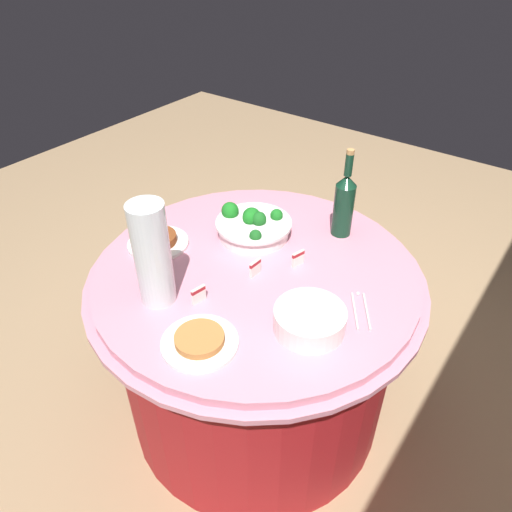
{
  "coord_description": "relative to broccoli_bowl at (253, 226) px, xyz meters",
  "views": [
    {
      "loc": [
        1.03,
        0.77,
        1.75
      ],
      "look_at": [
        0.0,
        0.0,
        0.79
      ],
      "focal_mm": 33.67,
      "sensor_mm": 36.0,
      "label": 1
    }
  ],
  "objects": [
    {
      "name": "food_plate_stir_fry",
      "position": [
        0.25,
        -0.24,
        -0.03
      ],
      "size": [
        0.22,
        0.22,
        0.04
      ],
      "color": "white",
      "rests_on": "buffet_table"
    },
    {
      "name": "ground_plane",
      "position": [
        0.15,
        0.13,
        -0.78
      ],
      "size": [
        6.0,
        6.0,
        0.0
      ],
      "primitive_type": "plane",
      "color": "#9E7F5B"
    },
    {
      "name": "wine_bottle",
      "position": [
        -0.21,
        0.25,
        0.09
      ],
      "size": [
        0.07,
        0.07,
        0.34
      ],
      "color": "#0F3421",
      "rests_on": "buffet_table"
    },
    {
      "name": "plate_stack",
      "position": [
        0.29,
        0.42,
        -0.01
      ],
      "size": [
        0.21,
        0.21,
        0.07
      ],
      "color": "white",
      "rests_on": "buffet_table"
    },
    {
      "name": "label_placard_front",
      "position": [
        0.18,
        0.15,
        -0.01
      ],
      "size": [
        0.05,
        0.01,
        0.05
      ],
      "color": "white",
      "rests_on": "buffet_table"
    },
    {
      "name": "decorative_fruit_vase",
      "position": [
        0.46,
        -0.03,
        0.11
      ],
      "size": [
        0.11,
        0.11,
        0.34
      ],
      "color": "silver",
      "rests_on": "buffet_table"
    },
    {
      "name": "label_placard_rear",
      "position": [
        0.39,
        0.09,
        -0.01
      ],
      "size": [
        0.05,
        0.02,
        0.05
      ],
      "color": "white",
      "rests_on": "buffet_table"
    },
    {
      "name": "buffet_table",
      "position": [
        0.15,
        0.13,
        -0.41
      ],
      "size": [
        1.16,
        1.16,
        0.74
      ],
      "color": "maroon",
      "rests_on": "ground_plane"
    },
    {
      "name": "broccoli_bowl",
      "position": [
        0.0,
        0.0,
        0.0
      ],
      "size": [
        0.28,
        0.28,
        0.11
      ],
      "color": "white",
      "rests_on": "buffet_table"
    },
    {
      "name": "food_plate_peanuts",
      "position": [
        0.53,
        0.21,
        -0.03
      ],
      "size": [
        0.22,
        0.22,
        0.03
      ],
      "color": "white",
      "rests_on": "buffet_table"
    },
    {
      "name": "label_placard_mid",
      "position": [
        0.05,
        0.23,
        -0.01
      ],
      "size": [
        0.05,
        0.02,
        0.05
      ],
      "color": "white",
      "rests_on": "buffet_table"
    },
    {
      "name": "serving_tongs",
      "position": [
        0.13,
        0.51,
        -0.04
      ],
      "size": [
        0.16,
        0.13,
        0.01
      ],
      "color": "silver",
      "rests_on": "buffet_table"
    }
  ]
}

